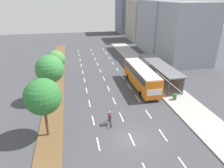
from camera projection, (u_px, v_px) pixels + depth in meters
ground_plane at (131, 139)px, 21.29m from camera, size 140.00×140.00×0.00m
median_strip at (57, 76)px, 37.71m from camera, size 2.60×52.00×0.12m
sidewalk_right at (147, 70)px, 40.96m from camera, size 4.50×52.00×0.15m
lane_divider_left at (84, 80)px, 36.15m from camera, size 0.14×45.50×0.01m
lane_divider_center at (104, 79)px, 36.80m from camera, size 0.14×45.50×0.01m
lane_divider_right at (123, 77)px, 37.45m from camera, size 0.14×45.50×0.01m
bus_shelter at (160, 70)px, 35.62m from camera, size 2.90×13.93×2.86m
bus at (141, 75)px, 32.61m from camera, size 2.54×11.29×3.37m
cyclist at (110, 119)px, 23.33m from camera, size 0.46×1.82×1.71m
median_tree_nearest at (43, 97)px, 19.94m from camera, size 3.69×3.69×6.37m
median_tree_second at (50, 69)px, 27.31m from camera, size 3.81×3.81×6.51m
median_tree_third at (56, 59)px, 35.19m from camera, size 3.14×3.14×5.11m
trash_bin at (175, 97)px, 28.86m from camera, size 0.52×0.52×0.85m
building_near_right at (184, 33)px, 43.80m from camera, size 9.44×11.07×12.68m
building_mid_right at (157, 27)px, 52.93m from camera, size 6.75×13.22×12.80m
building_far_right at (141, 21)px, 67.36m from camera, size 7.58×11.38×12.62m
building_tall_right at (132, 9)px, 80.18m from camera, size 11.18×11.07×18.42m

